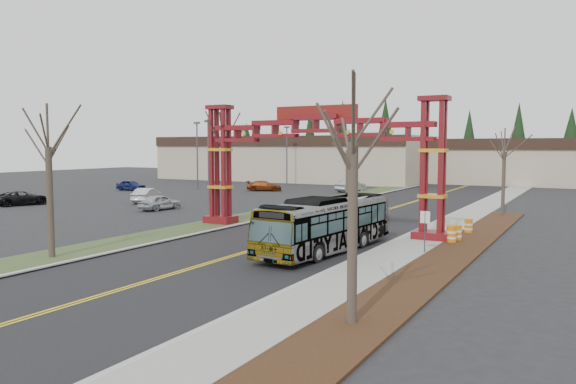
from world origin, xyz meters
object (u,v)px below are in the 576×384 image
Objects in this scene: light_pole_mid at (197,151)px; street_sign at (425,224)px; silver_sedan at (371,213)px; bare_tree_right_near at (353,144)px; barrel_mid at (457,233)px; retail_building_west at (298,158)px; bare_tree_median_far at (347,150)px; parked_car_far_a at (351,186)px; light_pole_near at (208,155)px; parked_car_near_c at (23,198)px; barrel_south at (451,235)px; transit_bus at (326,224)px; retail_building_east at (548,161)px; bare_tree_median_mid at (224,138)px; parked_car_mid_b at (131,185)px; parked_car_near_a at (160,202)px; bare_tree_median_near at (48,148)px; gateway_arch at (316,144)px; parked_car_near_b at (147,195)px; bare_tree_right_far at (504,152)px; light_pole_far at (287,151)px.

street_sign is at bearing -37.91° from light_pole_mid.
bare_tree_right_near is (8.50, -24.35, 5.26)m from silver_sedan.
bare_tree_right_near is 7.97× the size of barrel_mid.
bare_tree_median_far is (22.00, -29.62, 1.64)m from retail_building_west.
light_pole_near is (-7.92, -19.57, 4.20)m from parked_car_far_a.
parked_car_near_c reaches higher than barrel_south.
parked_car_far_a is at bearing 115.93° from transit_bus.
retail_building_east is 62.50m from barrel_south.
bare_tree_median_mid is at bearing 110.82° from parked_car_far_a.
light_pole_near is at bearing -113.99° from parked_car_mid_b.
barrel_south is at bearing 83.36° from street_sign.
barrel_south is at bearing 52.10° from transit_bus.
bare_tree_median_near is (10.36, -19.85, 5.07)m from parked_car_near_a.
light_pole_near is (-18.92, 13.05, -1.02)m from gateway_arch.
parked_car_near_c is at bearing -125.58° from retail_building_east.
gateway_arch is 33.71m from parked_car_near_c.
street_sign is at bearing -52.42° from silver_sedan.
bare_tree_median_mid reaches higher than parked_car_mid_b.
retail_building_west is at bearing 125.84° from barrel_south.
retail_building_east is 62.77m from parked_car_near_b.
gateway_arch reaches higher than parked_car_near_b.
retail_building_east is 9.04× the size of parked_car_near_a.
light_pole_near reaches higher than bare_tree_right_far.
light_pole_mid reaches higher than parked_car_near_a.
bare_tree_median_mid reaches higher than transit_bus.
parked_car_near_c is 4.58× the size of barrel_south.
light_pole_far is 8.59× the size of barrel_mid.
parked_car_mid_b is 52.34m from street_sign.
bare_tree_median_mid is at bearing -90.00° from bare_tree_median_far.
bare_tree_median_near is at bearing -148.32° from street_sign.
transit_bus is at bearing -58.56° from light_pole_far.
bare_tree_median_mid is 25.57m from bare_tree_right_near.
parked_car_near_b is 34.81m from barrel_south.
street_sign is 2.31× the size of barrel_mid.
silver_sedan is at bearing 33.07° from bare_tree_median_mid.
gateway_arch reaches higher than bare_tree_right_near.
silver_sedan reaches higher than barrel_south.
bare_tree_right_far is 29.00m from light_pole_near.
bare_tree_median_near is 0.91× the size of light_pole_far.
gateway_arch is 17.01m from bare_tree_median_near.
barrel_mid is (0.62, 5.09, -1.19)m from street_sign.
parked_car_far_a is (7.36, 27.78, 0.05)m from parked_car_near_a.
barrel_south is (17.31, -0.95, -5.91)m from bare_tree_median_mid.
light_pole_mid is at bearing 142.09° from street_sign.
silver_sedan is at bearing -31.18° from light_pole_mid.
bare_tree_median_far is (-8.00, 24.34, -0.58)m from gateway_arch.
parked_car_near_b is 4.49× the size of barrel_mid.
parked_car_mid_b is 0.89× the size of parked_car_far_a.
barrel_mid is at bearing 55.58° from transit_bus.
silver_sedan is at bearing -152.99° from parked_car_near_c.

